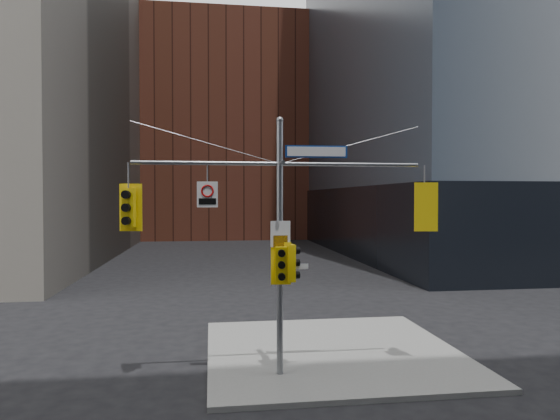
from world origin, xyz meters
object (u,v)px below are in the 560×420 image
object	(u,v)px
signal_assembly	(280,221)
traffic_light_east_arm	(424,207)
traffic_light_west_arm	(129,208)
traffic_light_pole_front	(281,264)
regulatory_sign_arm	(207,194)
street_sign_blade	(316,152)
traffic_light_pole_side	(291,263)

from	to	relation	value
signal_assembly	traffic_light_east_arm	bearing A→B (deg)	0.01
signal_assembly	traffic_light_west_arm	xyz separation A→B (m)	(-4.06, 0.01, 0.38)
traffic_light_pole_front	regulatory_sign_arm	size ratio (longest dim) A/B	1.66
signal_assembly	traffic_light_east_arm	distance (m)	4.23
traffic_light_west_arm	traffic_light_pole_front	size ratio (longest dim) A/B	1.10
signal_assembly	traffic_light_east_arm	xyz separation A→B (m)	(4.21, 0.00, 0.38)
traffic_light_west_arm	street_sign_blade	distance (m)	5.32
traffic_light_pole_front	street_sign_blade	world-z (taller)	street_sign_blade
signal_assembly	regulatory_sign_arm	distance (m)	2.12
traffic_light_east_arm	signal_assembly	bearing A→B (deg)	8.97
traffic_light_pole_front	regulatory_sign_arm	distance (m)	2.77
traffic_light_west_arm	traffic_light_pole_side	bearing A→B (deg)	10.66
signal_assembly	street_sign_blade	world-z (taller)	signal_assembly
traffic_light_pole_side	traffic_light_pole_front	size ratio (longest dim) A/B	0.89
traffic_light_pole_front	street_sign_blade	size ratio (longest dim) A/B	0.67
signal_assembly	regulatory_sign_arm	bearing A→B (deg)	-179.42
signal_assembly	traffic_light_pole_side	world-z (taller)	signal_assembly
traffic_light_east_arm	regulatory_sign_arm	distance (m)	6.21
signal_assembly	traffic_light_pole_side	bearing A→B (deg)	2.90
traffic_light_pole_front	regulatory_sign_arm	bearing A→B (deg)	177.82
traffic_light_pole_front	regulatory_sign_arm	world-z (taller)	regulatory_sign_arm
traffic_light_east_arm	traffic_light_pole_front	xyz separation A→B (m)	(-4.21, -0.27, -1.55)
traffic_light_east_arm	traffic_light_pole_side	distance (m)	4.19
signal_assembly	traffic_light_east_arm	size ratio (longest dim) A/B	5.75
traffic_light_pole_side	traffic_light_pole_front	bearing A→B (deg)	119.10
traffic_light_pole_side	traffic_light_pole_front	distance (m)	0.43
regulatory_sign_arm	traffic_light_pole_front	bearing A→B (deg)	-3.66
traffic_light_pole_side	traffic_light_east_arm	bearing A→B (deg)	-102.51
signal_assembly	regulatory_sign_arm	xyz separation A→B (m)	(-1.99, -0.02, 0.76)
street_sign_blade	regulatory_sign_arm	world-z (taller)	street_sign_blade
signal_assembly	traffic_light_west_arm	bearing A→B (deg)	179.81
traffic_light_west_arm	traffic_light_east_arm	world-z (taller)	traffic_light_east_arm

